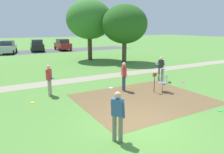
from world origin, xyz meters
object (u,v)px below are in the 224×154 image
(frisbee_mid_grass, at_px, (129,87))
(parked_car_center_right, at_px, (63,45))
(frisbee_near_basket, at_px, (182,82))
(frisbee_by_tee, at_px, (111,88))
(disc_golf_basket, at_px, (162,79))
(player_waiting_left, at_px, (124,75))
(player_throwing, at_px, (118,114))
(tree_near_right, at_px, (125,24))
(parked_car_leftmost, at_px, (8,47))
(frisbee_far_right, at_px, (220,111))
(player_foreground_watching, at_px, (161,67))
(tree_mid_center, at_px, (89,19))
(player_waiting_right, at_px, (49,78))
(parked_car_center_left, at_px, (37,45))
(frisbee_far_left, at_px, (32,103))

(frisbee_mid_grass, bearing_deg, parked_car_center_right, 82.13)
(frisbee_near_basket, xyz_separation_m, frisbee_by_tee, (-5.04, 1.14, 0.00))
(disc_golf_basket, relative_size, player_waiting_left, 0.81)
(player_throwing, height_order, parked_car_center_right, parked_car_center_right)
(tree_near_right, bearing_deg, parked_car_leftmost, 123.89)
(player_throwing, xyz_separation_m, frisbee_far_right, (5.37, -0.07, -0.96))
(disc_golf_basket, distance_m, frisbee_far_right, 3.64)
(player_foreground_watching, bearing_deg, tree_mid_center, 90.42)
(player_foreground_watching, relative_size, frisbee_near_basket, 6.64)
(player_waiting_right, height_order, frisbee_mid_grass, player_waiting_right)
(frisbee_near_basket, xyz_separation_m, parked_car_center_left, (-4.65, 25.17, 0.91))
(frisbee_far_left, bearing_deg, frisbee_near_basket, -4.62)
(frisbee_mid_grass, xyz_separation_m, tree_mid_center, (2.75, 11.97, 4.53))
(player_throwing, distance_m, parked_car_leftmost, 28.62)
(player_waiting_right, bearing_deg, frisbee_mid_grass, -10.78)
(frisbee_by_tee, relative_size, frisbee_far_right, 1.22)
(player_waiting_left, distance_m, player_waiting_right, 4.21)
(tree_mid_center, bearing_deg, disc_golf_basket, -96.73)
(player_foreground_watching, bearing_deg, player_waiting_left, -168.57)
(player_waiting_left, relative_size, frisbee_far_left, 7.45)
(player_waiting_left, distance_m, frisbee_mid_grass, 1.24)
(player_waiting_left, height_order, parked_car_leftmost, parked_car_leftmost)
(player_throwing, distance_m, parked_car_center_right, 30.23)
(frisbee_by_tee, bearing_deg, player_throwing, -117.85)
(player_throwing, height_order, frisbee_far_right, player_throwing)
(player_foreground_watching, xyz_separation_m, frisbee_far_left, (-8.60, -0.17, -0.98))
(frisbee_by_tee, height_order, parked_car_center_left, parked_car_center_left)
(player_foreground_watching, relative_size, parked_car_center_left, 0.39)
(player_foreground_watching, bearing_deg, frisbee_near_basket, -39.24)
(disc_golf_basket, distance_m, tree_near_right, 11.36)
(player_foreground_watching, bearing_deg, disc_golf_basket, -130.73)
(tree_near_right, bearing_deg, parked_car_center_right, 96.60)
(frisbee_far_left, bearing_deg, parked_car_leftmost, 87.91)
(tree_near_right, bearing_deg, player_throwing, -124.01)
(frisbee_by_tee, relative_size, parked_car_center_right, 0.06)
(parked_car_center_right, bearing_deg, frisbee_mid_grass, -97.87)
(player_throwing, relative_size, frisbee_by_tee, 6.66)
(disc_golf_basket, relative_size, player_waiting_right, 0.81)
(parked_car_leftmost, bearing_deg, frisbee_far_right, -77.68)
(disc_golf_basket, bearing_deg, frisbee_near_basket, 19.41)
(player_throwing, height_order, player_waiting_left, same)
(player_waiting_left, bearing_deg, player_foreground_watching, 11.43)
(parked_car_leftmost, bearing_deg, tree_mid_center, -56.30)
(frisbee_far_left, height_order, tree_mid_center, tree_mid_center)
(player_waiting_left, height_order, frisbee_far_right, player_waiting_left)
(player_waiting_right, height_order, frisbee_by_tee, player_waiting_right)
(frisbee_far_right, bearing_deg, player_waiting_left, 112.80)
(player_waiting_right, bearing_deg, tree_mid_center, 56.15)
(frisbee_mid_grass, distance_m, parked_car_leftmost, 23.99)
(disc_golf_basket, xyz_separation_m, frisbee_far_left, (-6.91, 1.80, -0.74))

